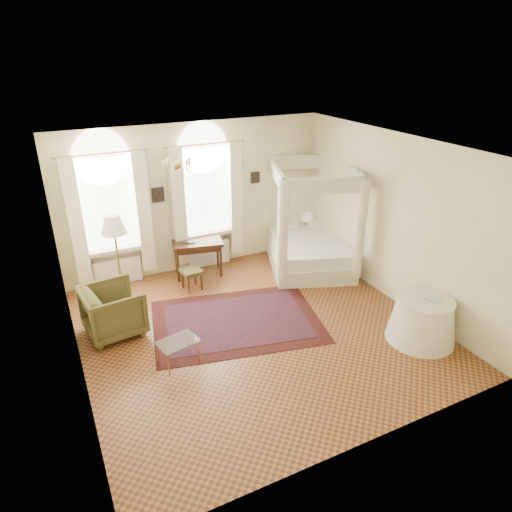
{
  "coord_description": "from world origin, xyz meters",
  "views": [
    {
      "loc": [
        -3.09,
        -6.31,
        4.76
      ],
      "look_at": [
        0.21,
        0.4,
        1.27
      ],
      "focal_mm": 32.0,
      "sensor_mm": 36.0,
      "label": 1
    }
  ],
  "objects_px": {
    "canopy_bed": "(310,245)",
    "writing_desk": "(198,247)",
    "nightstand": "(304,239)",
    "coffee_table": "(178,343)",
    "side_table": "(422,320)",
    "armchair": "(114,310)",
    "floor_lamp": "(114,229)",
    "stool": "(192,273)"
  },
  "relations": [
    {
      "from": "canopy_bed",
      "to": "writing_desk",
      "type": "bearing_deg",
      "value": 163.78
    },
    {
      "from": "nightstand",
      "to": "coffee_table",
      "type": "distance_m",
      "value": 5.23
    },
    {
      "from": "canopy_bed",
      "to": "coffee_table",
      "type": "height_order",
      "value": "canopy_bed"
    },
    {
      "from": "nightstand",
      "to": "writing_desk",
      "type": "relative_size",
      "value": 0.48
    },
    {
      "from": "side_table",
      "to": "nightstand",
      "type": "bearing_deg",
      "value": 87.1
    },
    {
      "from": "canopy_bed",
      "to": "armchair",
      "type": "xyz_separation_m",
      "value": [
        -4.59,
        -0.77,
        -0.09
      ]
    },
    {
      "from": "nightstand",
      "to": "floor_lamp",
      "type": "xyz_separation_m",
      "value": [
        -4.68,
        -0.68,
        1.32
      ]
    },
    {
      "from": "canopy_bed",
      "to": "stool",
      "type": "relative_size",
      "value": 5.83
    },
    {
      "from": "coffee_table",
      "to": "floor_lamp",
      "type": "bearing_deg",
      "value": 100.16
    },
    {
      "from": "writing_desk",
      "to": "armchair",
      "type": "distance_m",
      "value": 2.6
    },
    {
      "from": "coffee_table",
      "to": "side_table",
      "type": "xyz_separation_m",
      "value": [
        4.04,
        -1.22,
        0.01
      ]
    },
    {
      "from": "canopy_bed",
      "to": "stool",
      "type": "distance_m",
      "value": 2.83
    },
    {
      "from": "armchair",
      "to": "floor_lamp",
      "type": "distance_m",
      "value": 1.54
    },
    {
      "from": "floor_lamp",
      "to": "side_table",
      "type": "distance_m",
      "value": 5.84
    },
    {
      "from": "stool",
      "to": "coffee_table",
      "type": "relative_size",
      "value": 0.64
    },
    {
      "from": "armchair",
      "to": "floor_lamp",
      "type": "height_order",
      "value": "floor_lamp"
    },
    {
      "from": "writing_desk",
      "to": "coffee_table",
      "type": "height_order",
      "value": "writing_desk"
    },
    {
      "from": "writing_desk",
      "to": "stool",
      "type": "relative_size",
      "value": 2.56
    },
    {
      "from": "coffee_table",
      "to": "canopy_bed",
      "type": "bearing_deg",
      "value": 29.19
    },
    {
      "from": "canopy_bed",
      "to": "floor_lamp",
      "type": "distance_m",
      "value": 4.39
    },
    {
      "from": "nightstand",
      "to": "stool",
      "type": "bearing_deg",
      "value": -167.06
    },
    {
      "from": "coffee_table",
      "to": "writing_desk",
      "type": "bearing_deg",
      "value": 64.4
    },
    {
      "from": "canopy_bed",
      "to": "side_table",
      "type": "xyz_separation_m",
      "value": [
        0.2,
        -3.36,
        -0.15
      ]
    },
    {
      "from": "armchair",
      "to": "side_table",
      "type": "bearing_deg",
      "value": -125.02
    },
    {
      "from": "side_table",
      "to": "canopy_bed",
      "type": "bearing_deg",
      "value": 93.49
    },
    {
      "from": "canopy_bed",
      "to": "floor_lamp",
      "type": "bearing_deg",
      "value": 177.2
    },
    {
      "from": "nightstand",
      "to": "writing_desk",
      "type": "height_order",
      "value": "writing_desk"
    },
    {
      "from": "nightstand",
      "to": "coffee_table",
      "type": "xyz_separation_m",
      "value": [
        -4.26,
        -3.03,
        0.11
      ]
    },
    {
      "from": "nightstand",
      "to": "side_table",
      "type": "bearing_deg",
      "value": -92.9
    },
    {
      "from": "nightstand",
      "to": "writing_desk",
      "type": "distance_m",
      "value": 2.92
    },
    {
      "from": "nightstand",
      "to": "side_table",
      "type": "xyz_separation_m",
      "value": [
        -0.22,
        -4.25,
        0.12
      ]
    },
    {
      "from": "nightstand",
      "to": "coffee_table",
      "type": "height_order",
      "value": "nightstand"
    },
    {
      "from": "writing_desk",
      "to": "coffee_table",
      "type": "relative_size",
      "value": 1.63
    },
    {
      "from": "armchair",
      "to": "coffee_table",
      "type": "relative_size",
      "value": 1.39
    },
    {
      "from": "writing_desk",
      "to": "canopy_bed",
      "type": "bearing_deg",
      "value": -16.22
    },
    {
      "from": "writing_desk",
      "to": "side_table",
      "type": "xyz_separation_m",
      "value": [
        2.67,
        -4.08,
        -0.29
      ]
    },
    {
      "from": "writing_desk",
      "to": "side_table",
      "type": "relative_size",
      "value": 0.99
    },
    {
      "from": "nightstand",
      "to": "floor_lamp",
      "type": "height_order",
      "value": "floor_lamp"
    },
    {
      "from": "floor_lamp",
      "to": "side_table",
      "type": "xyz_separation_m",
      "value": [
        4.46,
        -3.57,
        -1.2
      ]
    },
    {
      "from": "canopy_bed",
      "to": "writing_desk",
      "type": "distance_m",
      "value": 2.57
    },
    {
      "from": "canopy_bed",
      "to": "side_table",
      "type": "distance_m",
      "value": 3.37
    },
    {
      "from": "coffee_table",
      "to": "side_table",
      "type": "distance_m",
      "value": 4.22
    }
  ]
}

